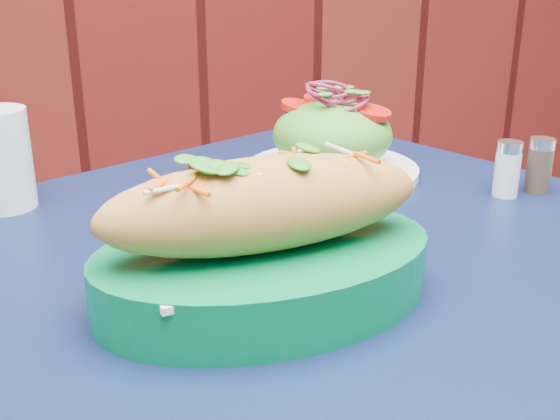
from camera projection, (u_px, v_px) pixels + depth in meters
name	position (u px, v px, depth m)	size (l,w,h in m)	color
cafe_table	(320.00, 336.00, 0.71)	(1.06, 1.06, 0.75)	black
banh_mi_basket	(264.00, 242.00, 0.57)	(0.30, 0.21, 0.13)	#006735
salad_plate	(332.00, 141.00, 0.90)	(0.23, 0.23, 0.12)	white
water_glass	(0.00, 159.00, 0.78)	(0.07, 0.07, 0.11)	silver
salt_shaker	(507.00, 169.00, 0.83)	(0.03, 0.03, 0.07)	white
pepper_shaker	(539.00, 165.00, 0.84)	(0.03, 0.03, 0.07)	#3F3326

